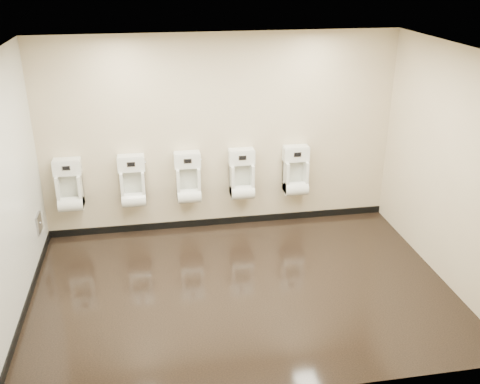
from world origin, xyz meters
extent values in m
cube|color=black|center=(0.00, 0.00, 0.00)|extent=(5.00, 3.50, 0.00)
cube|color=silver|center=(0.00, 0.00, 2.80)|extent=(5.00, 3.50, 0.00)
cube|color=beige|center=(0.00, 1.75, 1.40)|extent=(5.00, 0.02, 2.80)
cube|color=beige|center=(0.00, -1.75, 1.40)|extent=(5.00, 0.02, 2.80)
cube|color=beige|center=(-2.50, 0.00, 1.40)|extent=(0.02, 3.50, 2.80)
cube|color=beige|center=(2.50, 0.00, 1.40)|extent=(0.02, 3.50, 2.80)
cube|color=white|center=(-2.50, 0.00, 1.40)|extent=(0.01, 3.50, 2.80)
cube|color=black|center=(0.00, 1.74, 0.05)|extent=(5.00, 0.02, 0.10)
cube|color=black|center=(-2.49, 0.00, 0.05)|extent=(0.02, 3.50, 0.10)
cube|color=#9E9EA3|center=(-2.48, 1.20, 0.50)|extent=(0.03, 0.25, 0.25)
cylinder|color=silver|center=(-2.46, 1.20, 0.50)|extent=(0.02, 0.04, 0.04)
cube|color=white|center=(-2.11, 1.63, 0.75)|extent=(0.33, 0.24, 0.47)
cube|color=silver|center=(-2.11, 1.71, 0.79)|extent=(0.25, 0.01, 0.35)
cylinder|color=white|center=(-2.11, 1.57, 0.58)|extent=(0.33, 0.20, 0.20)
cube|color=white|center=(-2.11, 1.66, 1.08)|extent=(0.37, 0.18, 0.20)
cube|color=black|center=(-2.11, 1.57, 1.10)|extent=(0.09, 0.01, 0.05)
cube|color=silver|center=(-2.11, 1.57, 1.10)|extent=(0.11, 0.01, 0.07)
cylinder|color=silver|center=(-1.92, 1.66, 1.08)|extent=(0.01, 0.03, 0.03)
cube|color=white|center=(-1.26, 1.63, 0.75)|extent=(0.33, 0.24, 0.47)
cube|color=silver|center=(-1.26, 1.71, 0.79)|extent=(0.25, 0.01, 0.35)
cylinder|color=white|center=(-1.26, 1.57, 0.58)|extent=(0.33, 0.20, 0.20)
cube|color=white|center=(-1.26, 1.66, 1.08)|extent=(0.37, 0.18, 0.20)
cube|color=black|center=(-1.26, 1.57, 1.10)|extent=(0.09, 0.01, 0.05)
cube|color=silver|center=(-1.26, 1.57, 1.10)|extent=(0.11, 0.01, 0.07)
cylinder|color=silver|center=(-1.07, 1.66, 1.08)|extent=(0.01, 0.03, 0.03)
cube|color=white|center=(-0.49, 1.63, 0.75)|extent=(0.33, 0.24, 0.47)
cube|color=silver|center=(-0.49, 1.71, 0.79)|extent=(0.25, 0.01, 0.35)
cylinder|color=white|center=(-0.49, 1.57, 0.58)|extent=(0.33, 0.20, 0.20)
cube|color=white|center=(-0.49, 1.66, 1.08)|extent=(0.37, 0.18, 0.20)
cube|color=black|center=(-0.49, 1.57, 1.10)|extent=(0.09, 0.01, 0.05)
cube|color=silver|center=(-0.49, 1.57, 1.10)|extent=(0.11, 0.01, 0.07)
cylinder|color=silver|center=(-0.30, 1.66, 1.08)|extent=(0.01, 0.03, 0.03)
cube|color=white|center=(0.28, 1.63, 0.75)|extent=(0.33, 0.24, 0.47)
cube|color=silver|center=(0.28, 1.71, 0.79)|extent=(0.25, 0.01, 0.35)
cylinder|color=white|center=(0.28, 1.57, 0.58)|extent=(0.33, 0.20, 0.20)
cube|color=white|center=(0.28, 1.66, 1.08)|extent=(0.37, 0.18, 0.20)
cube|color=black|center=(0.28, 1.57, 1.10)|extent=(0.09, 0.01, 0.05)
cube|color=silver|center=(0.28, 1.57, 1.10)|extent=(0.11, 0.01, 0.07)
cylinder|color=silver|center=(0.47, 1.66, 1.08)|extent=(0.01, 0.03, 0.03)
cube|color=white|center=(1.08, 1.63, 0.75)|extent=(0.33, 0.24, 0.47)
cube|color=silver|center=(1.08, 1.71, 0.79)|extent=(0.25, 0.01, 0.35)
cylinder|color=white|center=(1.08, 1.57, 0.58)|extent=(0.33, 0.20, 0.20)
cube|color=white|center=(1.08, 1.66, 1.08)|extent=(0.37, 0.18, 0.20)
cube|color=black|center=(1.08, 1.57, 1.10)|extent=(0.09, 0.01, 0.05)
cube|color=silver|center=(1.08, 1.57, 1.10)|extent=(0.11, 0.01, 0.07)
cylinder|color=silver|center=(1.27, 1.66, 1.08)|extent=(0.01, 0.03, 0.03)
camera|label=1|loc=(-0.95, -5.38, 3.66)|focal=40.00mm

